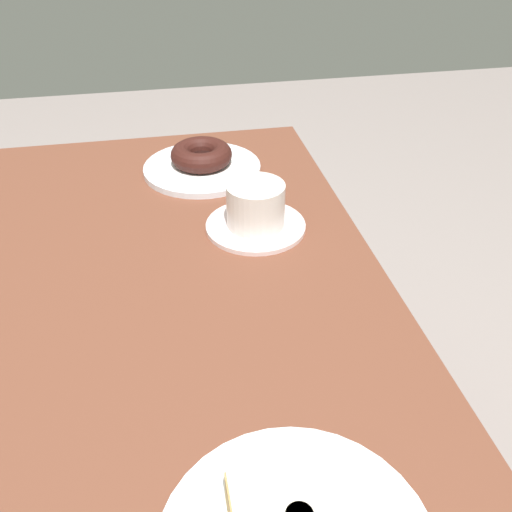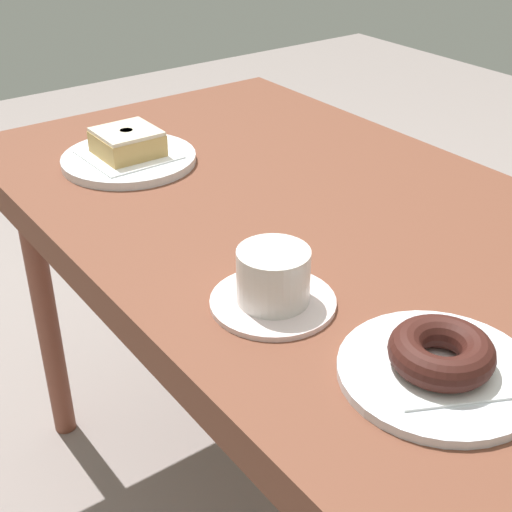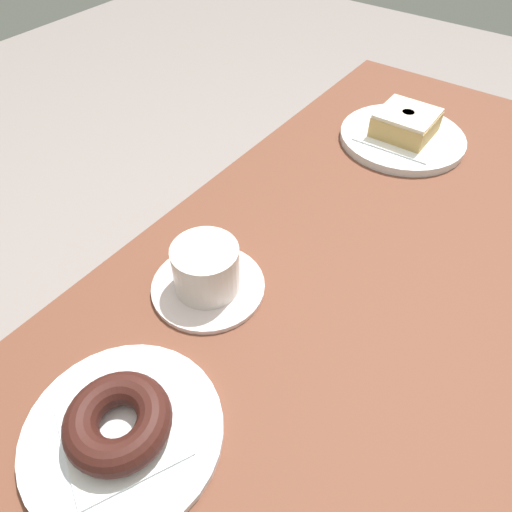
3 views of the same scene
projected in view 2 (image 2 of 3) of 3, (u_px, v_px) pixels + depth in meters
table at (296, 243)px, 1.13m from camera, size 1.15×0.70×0.71m
plate_chocolate_ring at (438, 372)px, 0.74m from camera, size 0.21×0.21×0.01m
napkin_chocolate_ring at (439, 367)px, 0.74m from camera, size 0.15×0.15×0.00m
donut_chocolate_ring at (441, 352)px, 0.73m from camera, size 0.11×0.11×0.04m
plate_glazed_square at (129, 159)px, 1.23m from camera, size 0.23×0.23×0.01m
napkin_glazed_square at (129, 154)px, 1.23m from camera, size 0.14×0.14×0.00m
donut_glazed_square at (127, 142)px, 1.21m from camera, size 0.10×0.10×0.04m
coffee_cup at (273, 281)px, 0.84m from camera, size 0.15×0.15×0.07m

